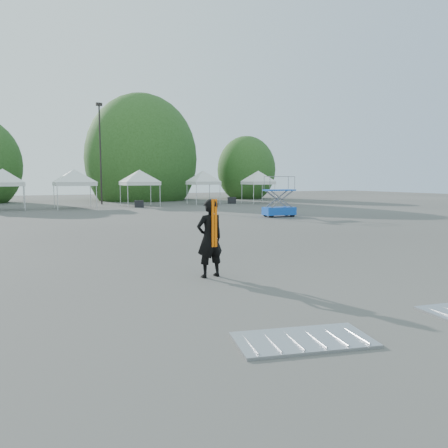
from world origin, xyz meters
name	(u,v)px	position (x,y,z in m)	size (l,w,h in m)	color
ground	(200,264)	(0.00, 0.00, 0.00)	(120.00, 120.00, 0.00)	#474442
light_pole_east	(100,148)	(3.00, 32.00, 5.52)	(0.60, 0.25, 9.80)	black
tree_mid_e	(141,159)	(9.00, 39.00, 4.84)	(5.12, 5.12, 7.79)	#382314
tree_far_e	(246,170)	(22.00, 37.00, 3.63)	(3.84, 3.84, 5.84)	#382314
tent_d	(2,172)	(-5.54, 27.50, 3.06)	(4.51, 4.51, 3.88)	silver
tent_e	(74,172)	(-0.11, 27.17, 3.06)	(4.64, 4.64, 3.88)	silver
tent_f	(139,173)	(5.61, 27.46, 3.06)	(4.41, 4.41, 3.88)	silver
tent_g	(203,173)	(12.18, 28.04, 3.06)	(3.81, 3.81, 3.88)	silver
tent_h	(258,173)	(17.93, 27.09, 3.06)	(3.78, 3.78, 3.88)	silver
man	(210,238)	(-0.43, -1.69, 1.02)	(0.80, 0.58, 2.04)	black
scissor_lift	(279,196)	(11.03, 12.60, 1.36)	(2.17, 1.23, 2.69)	#0C4FA4
barrier_left	(303,339)	(-0.96, -6.45, 0.03)	(2.34, 1.53, 0.07)	#A6A9AE
crate_mid	(139,204)	(5.11, 25.95, 0.31)	(0.79, 0.61, 0.61)	black
crate_east	(232,200)	(15.15, 27.61, 0.33)	(0.84, 0.65, 0.65)	black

